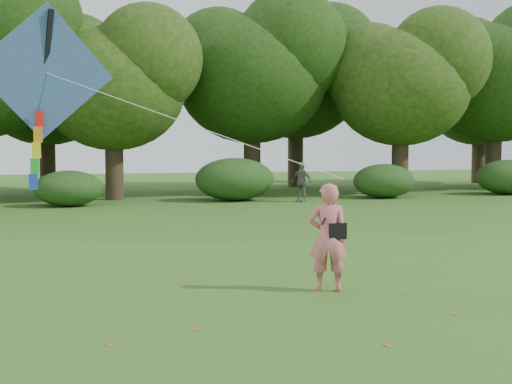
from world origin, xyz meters
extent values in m
plane|color=#265114|center=(0.00, 0.00, 0.00)|extent=(100.00, 100.00, 0.00)
imported|color=#D76570|center=(-0.12, 0.26, 0.87)|extent=(0.75, 0.64, 1.74)
imported|color=slate|center=(5.56, 16.47, 0.86)|extent=(0.95, 1.05, 1.72)
cube|color=black|center=(0.00, 0.23, 0.98)|extent=(0.30, 0.20, 0.26)
cylinder|color=black|center=(-0.12, 0.22, 1.31)|extent=(0.33, 0.14, 0.47)
cube|color=#234C98|center=(-4.44, 1.94, 3.54)|extent=(2.21, 0.52, 2.20)
cube|color=black|center=(-4.44, 1.97, 3.54)|extent=(0.35, 0.67, 1.97)
cylinder|color=white|center=(-2.15, 1.07, 2.67)|extent=(4.58, 1.75, 1.75)
cube|color=red|center=(-4.54, 1.96, 2.79)|extent=(0.14, 0.06, 0.26)
cube|color=orange|center=(-4.57, 1.96, 2.53)|extent=(0.14, 0.06, 0.26)
cube|color=yellow|center=(-4.60, 1.96, 2.27)|extent=(0.14, 0.06, 0.26)
cube|color=green|center=(-4.63, 1.96, 2.01)|extent=(0.14, 0.06, 0.26)
cube|color=blue|center=(-4.66, 1.96, 1.75)|extent=(0.14, 0.06, 0.26)
cylinder|color=#3A2D1E|center=(-2.00, 20.00, 1.57)|extent=(0.80, 0.80, 3.15)
ellipsoid|color=#1E3F11|center=(-2.00, 20.00, 4.91)|extent=(6.40, 6.40, 5.44)
cylinder|color=#3A2D1E|center=(5.00, 22.00, 1.84)|extent=(0.86, 0.86, 3.67)
ellipsoid|color=#1E3F11|center=(5.00, 22.00, 5.76)|extent=(7.60, 7.60, 6.46)
cylinder|color=#3A2D1E|center=(12.00, 19.50, 1.72)|extent=(0.83, 0.83, 3.43)
ellipsoid|color=#1E3F11|center=(12.00, 19.50, 5.30)|extent=(6.80, 6.80, 5.78)
cylinder|color=#3A2D1E|center=(19.00, 21.50, 1.89)|extent=(0.87, 0.87, 3.78)
ellipsoid|color=#1E3F11|center=(19.00, 21.50, 5.92)|extent=(7.80, 7.80, 6.63)
cylinder|color=#3A2D1E|center=(-5.00, 27.50, 1.75)|extent=(0.84, 0.84, 3.50)
ellipsoid|color=#1E3F11|center=(-5.00, 27.50, 5.43)|extent=(7.00, 7.00, 5.95)
cylinder|color=#3A2D1E|center=(9.00, 26.50, 2.01)|extent=(0.90, 0.90, 4.02)
ellipsoid|color=#1E3F11|center=(9.00, 26.50, 6.17)|extent=(7.80, 7.80, 6.63)
cylinder|color=#3A2D1E|center=(22.00, 27.00, 1.78)|extent=(0.85, 0.85, 3.57)
ellipsoid|color=#1E3F11|center=(22.00, 27.00, 5.55)|extent=(7.20, 7.20, 6.12)
ellipsoid|color=#264919|center=(-4.00, 17.10, 0.71)|extent=(2.66, 2.09, 1.42)
ellipsoid|color=#264919|center=(3.00, 17.90, 0.94)|extent=(3.50, 2.75, 1.88)
ellipsoid|color=#264919|center=(10.00, 17.40, 0.79)|extent=(2.94, 2.31, 1.58)
ellipsoid|color=#264919|center=(17.00, 17.70, 0.86)|extent=(3.22, 2.53, 1.72)
cube|color=brown|center=(2.64, 6.34, 0.00)|extent=(0.11, 0.13, 0.01)
cube|color=brown|center=(4.07, 10.17, 0.00)|extent=(0.14, 0.14, 0.01)
cube|color=brown|center=(-2.12, 2.27, 0.00)|extent=(0.13, 0.10, 0.01)
cube|color=brown|center=(0.99, -1.64, 0.00)|extent=(0.10, 0.13, 0.01)
cube|color=brown|center=(0.92, 9.26, 0.00)|extent=(0.11, 0.14, 0.01)
cube|color=brown|center=(-0.59, -2.63, 0.00)|extent=(0.09, 0.13, 0.01)
cube|color=brown|center=(-2.61, -1.31, 0.00)|extent=(0.14, 0.14, 0.01)
cube|color=brown|center=(-3.69, -1.67, 0.00)|extent=(0.08, 0.12, 0.01)
cube|color=brown|center=(-0.70, 3.46, 0.00)|extent=(0.13, 0.14, 0.01)
camera|label=1|loc=(-4.17, -9.20, 2.30)|focal=45.00mm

